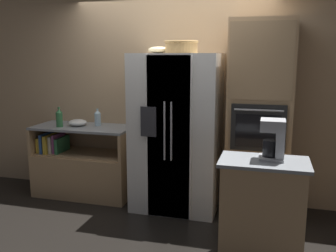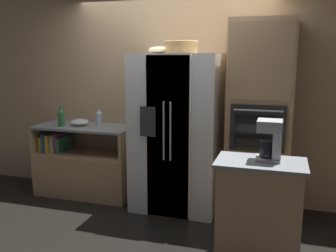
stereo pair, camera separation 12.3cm
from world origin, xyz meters
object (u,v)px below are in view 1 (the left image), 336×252
refrigerator (176,133)px  fruit_bowl (159,50)px  wall_oven (259,120)px  mixing_bowl (78,123)px  bottle_tall (98,118)px  bottle_short (59,118)px  coffee_maker (275,138)px  wicker_basket (181,46)px

refrigerator → fruit_bowl: size_ratio=7.58×
wall_oven → mixing_bowl: 2.29m
refrigerator → wall_oven: 0.96m
fruit_bowl → mixing_bowl: bearing=177.5°
bottle_tall → bottle_short: size_ratio=0.87×
refrigerator → bottle_tall: bearing=171.4°
coffee_maker → refrigerator: bearing=139.8°
refrigerator → mixing_bowl: 1.35m
wall_oven → mixing_bowl: wall_oven is taller
refrigerator → wicker_basket: (0.07, -0.08, 1.00)m
refrigerator → wall_oven: size_ratio=0.84×
fruit_bowl → bottle_tall: fruit_bowl is taller
wicker_basket → mixing_bowl: size_ratio=1.57×
mixing_bowl → refrigerator: bearing=-3.6°
wall_oven → bottle_tall: wall_oven is taller
wicker_basket → bottle_short: (-1.60, 0.03, -0.88)m
wall_oven → coffee_maker: bearing=-80.7°
wall_oven → fruit_bowl: 1.40m
bottle_short → fruit_bowl: bearing=3.7°
bottle_short → refrigerator: bearing=1.8°
fruit_bowl → wicker_basket: bearing=-20.7°
coffee_maker → mixing_bowl: bearing=157.4°
wicker_basket → bottle_tall: (-1.17, 0.24, -0.90)m
fruit_bowl → bottle_tall: bearing=171.5°
wicker_basket → mixing_bowl: 1.72m
bottle_tall → coffee_maker: bearing=-26.5°
wicker_basket → coffee_maker: bearing=-39.6°
fruit_bowl → bottle_tall: 1.23m
fruit_bowl → coffee_maker: bearing=-36.1°
bottle_tall → bottle_short: (-0.43, -0.21, 0.01)m
mixing_bowl → bottle_short: bearing=-144.0°
wall_oven → bottle_short: (-2.47, -0.12, -0.07)m
mixing_bowl → fruit_bowl: bearing=-2.5°
mixing_bowl → coffee_maker: (2.45, -1.02, 0.17)m
refrigerator → bottle_tall: size_ratio=8.31×
wicker_basket → coffee_maker: (1.04, -0.86, -0.79)m
wall_oven → wicker_basket: (-0.87, -0.14, 0.81)m
bottle_short → mixing_bowl: bottle_short is taller
refrigerator → wall_oven: wall_oven is taller
wall_oven → bottle_short: size_ratio=8.63×
fruit_bowl → bottle_short: bearing=-176.3°
refrigerator → coffee_maker: refrigerator is taller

